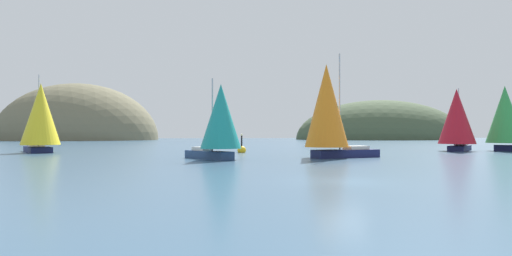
% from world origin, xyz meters
% --- Properties ---
extents(ground_plane, '(360.00, 360.00, 0.00)m').
position_xyz_m(ground_plane, '(0.00, 0.00, 0.00)').
color(ground_plane, '#385670').
extents(headland_right, '(67.73, 44.00, 31.00)m').
position_xyz_m(headland_right, '(60.00, 135.00, 0.00)').
color(headland_right, '#425138').
rests_on(headland_right, ground_plane).
extents(headland_left, '(57.06, 44.00, 41.15)m').
position_xyz_m(headland_left, '(-55.00, 135.00, 0.00)').
color(headland_left, '#6B664C').
rests_on(headland_left, ground_plane).
extents(sailboat_orange_sail, '(8.60, 5.43, 10.57)m').
position_xyz_m(sailboat_orange_sail, '(4.83, 19.16, 4.90)').
color(sailboat_orange_sail, '#191E4C').
rests_on(sailboat_orange_sail, ground_plane).
extents(sailboat_green_sail, '(8.86, 8.00, 10.51)m').
position_xyz_m(sailboat_green_sail, '(33.87, 31.84, 4.80)').
color(sailboat_green_sail, '#191E4C').
rests_on(sailboat_green_sail, ground_plane).
extents(sailboat_crimson_sail, '(8.05, 8.45, 8.81)m').
position_xyz_m(sailboat_crimson_sail, '(26.89, 32.34, 4.54)').
color(sailboat_crimson_sail, '#191E4C').
rests_on(sailboat_crimson_sail, ground_plane).
extents(sailboat_teal_sail, '(6.20, 7.23, 7.72)m').
position_xyz_m(sailboat_teal_sail, '(-5.98, 17.65, 3.77)').
color(sailboat_teal_sail, navy).
rests_on(sailboat_teal_sail, ground_plane).
extents(sailboat_yellow_sail, '(7.38, 9.33, 10.08)m').
position_xyz_m(sailboat_yellow_sail, '(-28.32, 33.88, 4.55)').
color(sailboat_yellow_sail, '#191E4C').
rests_on(sailboat_yellow_sail, ground_plane).
extents(channel_buoy, '(1.10, 1.10, 2.64)m').
position_xyz_m(channel_buoy, '(-2.90, 31.46, 0.37)').
color(channel_buoy, gold).
rests_on(channel_buoy, ground_plane).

